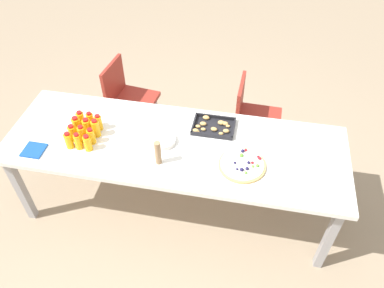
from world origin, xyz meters
The scene contains 21 objects.
ground_plane centered at (0.00, 0.00, 0.00)m, with size 12.00×12.00×0.00m, color gray.
party_table centered at (0.00, 0.00, 0.70)m, with size 2.52×0.84×0.76m.
chair_far_right centered at (0.54, 0.75, 0.50)m, with size 0.41×0.41×0.83m.
chair_far_left centered at (-0.66, 0.80, 0.50)m, with size 0.45×0.45×0.83m.
juice_bottle_0 centered at (-0.73, -0.18, 0.82)m, with size 0.06×0.06×0.14m.
juice_bottle_1 centered at (-0.66, -0.18, 0.82)m, with size 0.05×0.05×0.14m.
juice_bottle_2 centered at (-0.59, -0.18, 0.82)m, with size 0.06×0.06×0.14m.
juice_bottle_3 centered at (-0.74, -0.11, 0.82)m, with size 0.06×0.06×0.14m.
juice_bottle_4 centered at (-0.66, -0.10, 0.83)m, with size 0.06×0.06×0.15m.
juice_bottle_5 centered at (-0.59, -0.10, 0.82)m, with size 0.06×0.06×0.13m.
juice_bottle_6 centered at (-0.74, -0.02, 0.83)m, with size 0.06×0.06×0.15m.
juice_bottle_7 centered at (-0.66, -0.02, 0.83)m, with size 0.06×0.06×0.14m.
juice_bottle_8 centered at (-0.59, -0.02, 0.83)m, with size 0.06×0.06×0.15m.
juice_bottle_9 centered at (-0.74, 0.05, 0.82)m, with size 0.06×0.06×0.14m.
juice_bottle_10 centered at (-0.66, 0.05, 0.83)m, with size 0.05×0.05×0.14m.
juice_bottle_11 centered at (-0.59, 0.05, 0.82)m, with size 0.05×0.05×0.14m.
fruit_pizza centered at (0.51, -0.13, 0.77)m, with size 0.33×0.33×0.05m.
snack_tray centered at (0.25, 0.22, 0.77)m, with size 0.32×0.23×0.04m.
plate_stack centered at (-0.09, -0.01, 0.78)m, with size 0.19×0.19×0.03m.
napkin_stack centered at (-0.98, -0.27, 0.76)m, with size 0.15×0.15×0.01m, color #194CA5.
cardboard_tube centered at (-0.06, -0.21, 0.85)m, with size 0.04×0.04×0.19m, color #9E7A56.
Camera 1 is at (0.50, -1.92, 2.71)m, focal length 35.29 mm.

